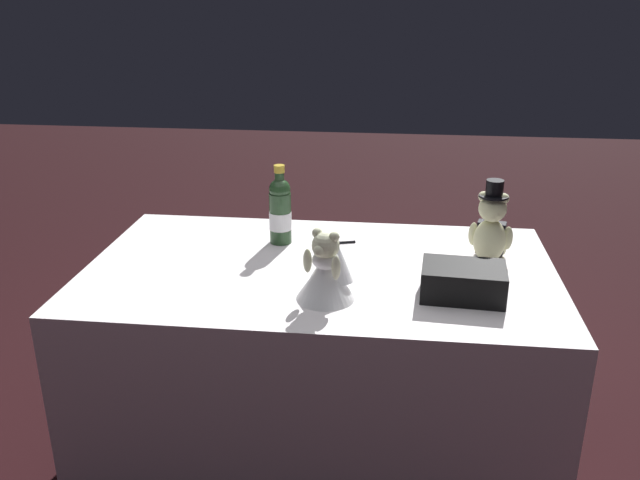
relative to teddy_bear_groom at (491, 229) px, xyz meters
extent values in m
plane|color=black|center=(0.59, 0.13, -0.92)|extent=(12.00, 12.00, 0.00)
cube|color=white|center=(0.59, 0.13, -0.52)|extent=(1.63, 0.95, 0.80)
ellipsoid|color=beige|center=(0.00, 0.01, -0.04)|extent=(0.11, 0.10, 0.16)
cube|color=black|center=(-0.01, -0.02, -0.04)|extent=(0.11, 0.07, 0.12)
sphere|color=beige|center=(0.00, 0.01, 0.08)|extent=(0.10, 0.10, 0.10)
sphere|color=beige|center=(-0.01, -0.03, 0.07)|extent=(0.04, 0.04, 0.04)
sphere|color=beige|center=(-0.03, 0.02, 0.12)|extent=(0.04, 0.04, 0.04)
sphere|color=beige|center=(0.04, 0.00, 0.12)|extent=(0.04, 0.04, 0.04)
ellipsoid|color=beige|center=(-0.06, 0.01, -0.03)|extent=(0.03, 0.03, 0.09)
ellipsoid|color=beige|center=(0.06, -0.02, -0.03)|extent=(0.03, 0.03, 0.09)
sphere|color=beige|center=(-0.04, -0.04, -0.10)|extent=(0.05, 0.05, 0.05)
sphere|color=beige|center=(0.02, -0.06, -0.10)|extent=(0.05, 0.05, 0.05)
cylinder|color=black|center=(0.00, 0.01, 0.12)|extent=(0.10, 0.10, 0.01)
cylinder|color=black|center=(0.00, 0.01, 0.15)|extent=(0.06, 0.06, 0.05)
cone|color=white|center=(0.54, 0.38, -0.05)|extent=(0.19, 0.19, 0.14)
ellipsoid|color=white|center=(0.54, 0.38, 0.01)|extent=(0.08, 0.07, 0.06)
sphere|color=beige|center=(0.54, 0.38, 0.06)|extent=(0.09, 0.09, 0.09)
sphere|color=beige|center=(0.56, 0.41, 0.05)|extent=(0.04, 0.04, 0.04)
sphere|color=beige|center=(0.57, 0.36, 0.09)|extent=(0.03, 0.03, 0.03)
sphere|color=beige|center=(0.52, 0.39, 0.09)|extent=(0.03, 0.03, 0.03)
ellipsoid|color=beige|center=(0.60, 0.38, 0.01)|extent=(0.03, 0.03, 0.08)
ellipsoid|color=beige|center=(0.51, 0.42, 0.01)|extent=(0.03, 0.03, 0.08)
cone|color=white|center=(0.52, 0.33, 0.00)|extent=(0.19, 0.20, 0.15)
cylinder|color=#254424|center=(0.77, -0.09, -0.02)|extent=(0.08, 0.08, 0.20)
sphere|color=#254424|center=(0.77, -0.09, 0.09)|extent=(0.08, 0.08, 0.08)
cylinder|color=#254424|center=(0.77, -0.09, 0.14)|extent=(0.03, 0.03, 0.08)
cylinder|color=gold|center=(0.77, -0.09, 0.17)|extent=(0.04, 0.04, 0.03)
cylinder|color=white|center=(0.77, -0.09, -0.03)|extent=(0.08, 0.08, 0.07)
cylinder|color=black|center=(0.55, -0.09, -0.11)|extent=(0.14, 0.05, 0.01)
cone|color=silver|center=(0.62, -0.07, -0.11)|extent=(0.02, 0.01, 0.01)
cube|color=black|center=(0.12, 0.31, -0.07)|extent=(0.27, 0.20, 0.10)
cube|color=#B7B7BF|center=(0.12, 0.22, -0.07)|extent=(0.03, 0.01, 0.03)
camera|label=1|loc=(0.34, 2.25, 0.81)|focal=37.50mm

